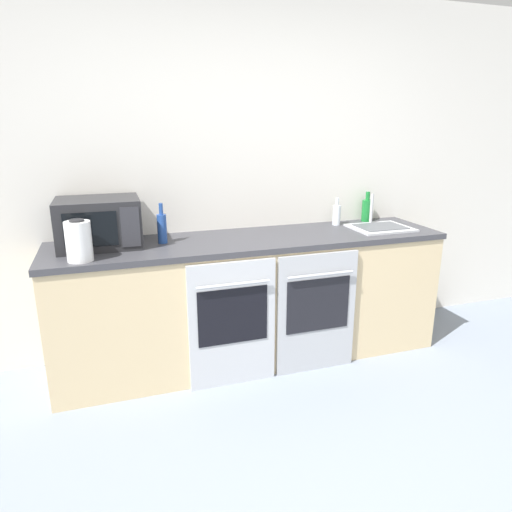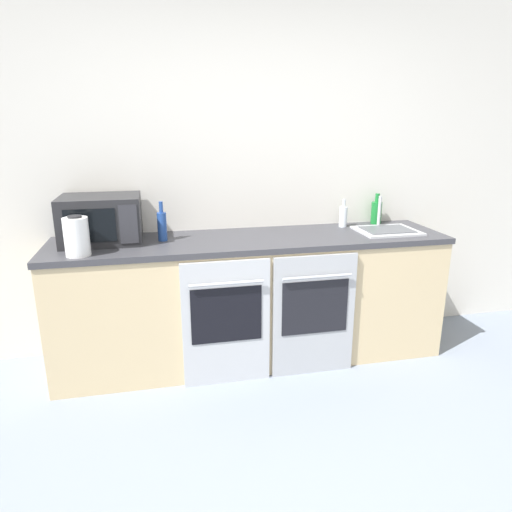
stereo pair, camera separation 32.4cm
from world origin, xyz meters
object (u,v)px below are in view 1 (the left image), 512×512
(bottle_blue, at_px, (162,228))
(sink, at_px, (380,227))
(bottle_green, at_px, (367,210))
(oven_right, at_px, (317,312))
(kettle, at_px, (79,241))
(oven_left, at_px, (233,324))
(bottle_clear, at_px, (337,214))
(microwave, at_px, (99,223))

(bottle_blue, distance_m, sink, 1.63)
(bottle_blue, relative_size, bottle_green, 1.12)
(sink, bearing_deg, oven_right, -155.33)
(oven_right, xyz_separation_m, bottle_blue, (-0.97, 0.38, 0.58))
(bottle_blue, xyz_separation_m, kettle, (-0.51, -0.27, 0.01))
(oven_left, height_order, bottle_clear, bottle_clear)
(microwave, height_order, bottle_clear, microwave)
(oven_right, xyz_separation_m, sink, (0.65, 0.30, 0.49))
(bottle_clear, bearing_deg, microwave, -176.88)
(sink, bearing_deg, bottle_green, 79.96)
(microwave, bearing_deg, oven_left, -29.13)
(oven_left, xyz_separation_m, oven_right, (0.60, 0.00, 0.00))
(oven_left, xyz_separation_m, bottle_blue, (-0.37, 0.38, 0.58))
(oven_left, height_order, bottle_green, bottle_green)
(oven_right, height_order, bottle_green, bottle_green)
(bottle_green, bearing_deg, kettle, -168.08)
(microwave, bearing_deg, oven_right, -17.34)
(oven_right, distance_m, microwave, 1.57)
(bottle_blue, xyz_separation_m, bottle_green, (1.68, 0.19, -0.01))
(oven_left, bearing_deg, bottle_clear, 27.65)
(kettle, bearing_deg, microwave, 69.95)
(microwave, xyz_separation_m, sink, (2.02, -0.13, -0.14))
(oven_right, relative_size, bottle_clear, 3.98)
(oven_left, bearing_deg, bottle_green, 23.90)
(oven_left, bearing_deg, oven_right, 0.00)
(bottle_clear, relative_size, kettle, 0.88)
(bottle_clear, relative_size, sink, 0.50)
(bottle_green, relative_size, kettle, 0.98)
(microwave, bearing_deg, bottle_clear, 3.12)
(bottle_clear, bearing_deg, bottle_green, 9.99)
(oven_left, relative_size, bottle_blue, 3.19)
(oven_right, distance_m, kettle, 1.60)
(oven_left, distance_m, sink, 1.38)
(microwave, bearing_deg, sink, -3.63)
(oven_right, height_order, bottle_blue, bottle_blue)
(microwave, xyz_separation_m, bottle_blue, (0.39, -0.05, -0.05))
(oven_left, distance_m, microwave, 1.08)
(bottle_clear, bearing_deg, sink, -41.56)
(kettle, bearing_deg, bottle_blue, 27.65)
(microwave, height_order, kettle, microwave)
(bottle_green, height_order, sink, sink)
(bottle_blue, relative_size, sink, 0.62)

